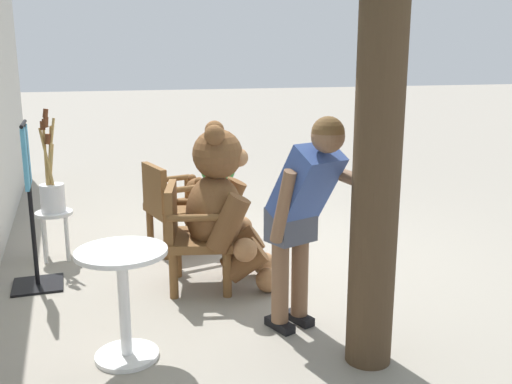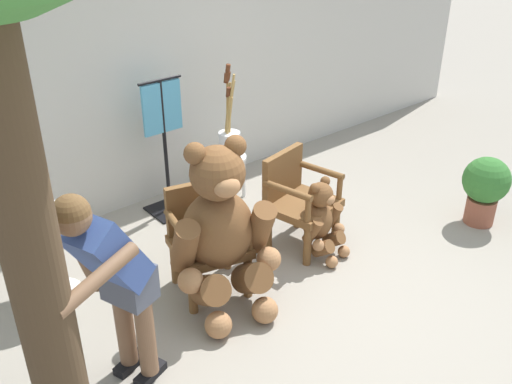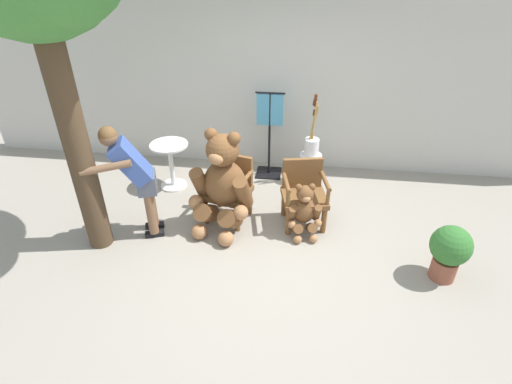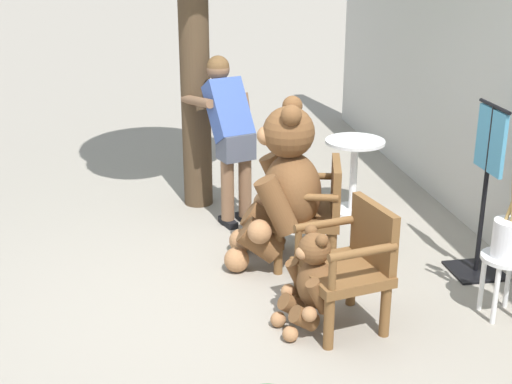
{
  "view_description": "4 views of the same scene",
  "coord_description": "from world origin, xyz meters",
  "px_view_note": "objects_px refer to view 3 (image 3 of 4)",
  "views": [
    {
      "loc": [
        -4.87,
        1.63,
        1.85
      ],
      "look_at": [
        -0.15,
        0.07,
        0.68
      ],
      "focal_mm": 40.0,
      "sensor_mm": 36.0,
      "label": 1
    },
    {
      "loc": [
        -2.61,
        -2.42,
        2.88
      ],
      "look_at": [
        -0.06,
        0.64,
        0.75
      ],
      "focal_mm": 40.0,
      "sensor_mm": 36.0,
      "label": 2
    },
    {
      "loc": [
        0.44,
        -3.71,
        3.24
      ],
      "look_at": [
        -0.1,
        0.43,
        0.6
      ],
      "focal_mm": 28.0,
      "sensor_mm": 36.0,
      "label": 3
    },
    {
      "loc": [
        4.64,
        -0.65,
        2.56
      ],
      "look_at": [
        -0.36,
        0.24,
        0.69
      ],
      "focal_mm": 50.0,
      "sensor_mm": 36.0,
      "label": 4
    }
  ],
  "objects_px": {
    "clothing_display_stand": "(269,133)",
    "potted_plant": "(450,250)",
    "wooden_chair_right": "(304,192)",
    "round_side_table": "(171,161)",
    "wooden_chair_left": "(229,187)",
    "white_stool": "(310,161)",
    "person_visitor": "(134,173)",
    "teddy_bear_large": "(222,183)",
    "teddy_bear_small": "(304,211)",
    "brush_bucket": "(312,142)"
  },
  "relations": [
    {
      "from": "wooden_chair_right",
      "to": "clothing_display_stand",
      "type": "bearing_deg",
      "value": 115.04
    },
    {
      "from": "round_side_table",
      "to": "clothing_display_stand",
      "type": "relative_size",
      "value": 0.53
    },
    {
      "from": "wooden_chair_left",
      "to": "white_stool",
      "type": "height_order",
      "value": "wooden_chair_left"
    },
    {
      "from": "potted_plant",
      "to": "clothing_display_stand",
      "type": "relative_size",
      "value": 0.5
    },
    {
      "from": "clothing_display_stand",
      "to": "wooden_chair_right",
      "type": "bearing_deg",
      "value": -64.96
    },
    {
      "from": "wooden_chair_right",
      "to": "white_stool",
      "type": "bearing_deg",
      "value": 85.79
    },
    {
      "from": "person_visitor",
      "to": "potted_plant",
      "type": "height_order",
      "value": "person_visitor"
    },
    {
      "from": "wooden_chair_left",
      "to": "brush_bucket",
      "type": "height_order",
      "value": "brush_bucket"
    },
    {
      "from": "teddy_bear_small",
      "to": "potted_plant",
      "type": "height_order",
      "value": "teddy_bear_small"
    },
    {
      "from": "potted_plant",
      "to": "round_side_table",
      "type": "bearing_deg",
      "value": 156.98
    },
    {
      "from": "wooden_chair_right",
      "to": "brush_bucket",
      "type": "distance_m",
      "value": 1.11
    },
    {
      "from": "teddy_bear_large",
      "to": "white_stool",
      "type": "xyz_separation_m",
      "value": [
        1.1,
        1.34,
        -0.31
      ]
    },
    {
      "from": "wooden_chair_left",
      "to": "potted_plant",
      "type": "relative_size",
      "value": 1.26
    },
    {
      "from": "wooden_chair_left",
      "to": "teddy_bear_large",
      "type": "xyz_separation_m",
      "value": [
        -0.03,
        -0.25,
        0.2
      ]
    },
    {
      "from": "teddy_bear_small",
      "to": "clothing_display_stand",
      "type": "height_order",
      "value": "clothing_display_stand"
    },
    {
      "from": "round_side_table",
      "to": "clothing_display_stand",
      "type": "distance_m",
      "value": 1.56
    },
    {
      "from": "teddy_bear_large",
      "to": "potted_plant",
      "type": "relative_size",
      "value": 2.0
    },
    {
      "from": "wooden_chair_left",
      "to": "round_side_table",
      "type": "bearing_deg",
      "value": 147.25
    },
    {
      "from": "teddy_bear_large",
      "to": "wooden_chair_right",
      "type": "bearing_deg",
      "value": 13.84
    },
    {
      "from": "wooden_chair_left",
      "to": "teddy_bear_large",
      "type": "bearing_deg",
      "value": -97.55
    },
    {
      "from": "potted_plant",
      "to": "clothing_display_stand",
      "type": "bearing_deg",
      "value": 135.87
    },
    {
      "from": "brush_bucket",
      "to": "clothing_display_stand",
      "type": "distance_m",
      "value": 0.68
    },
    {
      "from": "teddy_bear_small",
      "to": "clothing_display_stand",
      "type": "xyz_separation_m",
      "value": [
        -0.6,
        1.51,
        0.36
      ]
    },
    {
      "from": "wooden_chair_right",
      "to": "white_stool",
      "type": "xyz_separation_m",
      "value": [
        0.08,
        1.09,
        -0.11
      ]
    },
    {
      "from": "round_side_table",
      "to": "teddy_bear_large",
      "type": "bearing_deg",
      "value": -42.64
    },
    {
      "from": "brush_bucket",
      "to": "potted_plant",
      "type": "distance_m",
      "value": 2.5
    },
    {
      "from": "teddy_bear_small",
      "to": "brush_bucket",
      "type": "height_order",
      "value": "brush_bucket"
    },
    {
      "from": "wooden_chair_left",
      "to": "wooden_chair_right",
      "type": "distance_m",
      "value": 0.99
    },
    {
      "from": "teddy_bear_large",
      "to": "clothing_display_stand",
      "type": "xyz_separation_m",
      "value": [
        0.44,
        1.49,
        0.06
      ]
    },
    {
      "from": "teddy_bear_large",
      "to": "teddy_bear_small",
      "type": "bearing_deg",
      "value": -1.53
    },
    {
      "from": "clothing_display_stand",
      "to": "potted_plant",
      "type": "bearing_deg",
      "value": -44.13
    },
    {
      "from": "white_stool",
      "to": "clothing_display_stand",
      "type": "bearing_deg",
      "value": 167.31
    },
    {
      "from": "wooden_chair_right",
      "to": "round_side_table",
      "type": "bearing_deg",
      "value": 161.97
    },
    {
      "from": "wooden_chair_right",
      "to": "clothing_display_stand",
      "type": "distance_m",
      "value": 1.39
    },
    {
      "from": "teddy_bear_small",
      "to": "white_stool",
      "type": "xyz_separation_m",
      "value": [
        0.06,
        1.37,
        -0.0
      ]
    },
    {
      "from": "person_visitor",
      "to": "clothing_display_stand",
      "type": "distance_m",
      "value": 2.29
    },
    {
      "from": "wooden_chair_left",
      "to": "potted_plant",
      "type": "distance_m",
      "value": 2.74
    },
    {
      "from": "round_side_table",
      "to": "teddy_bear_small",
      "type": "bearing_deg",
      "value": -24.71
    },
    {
      "from": "potted_plant",
      "to": "wooden_chair_right",
      "type": "bearing_deg",
      "value": 151.24
    },
    {
      "from": "teddy_bear_large",
      "to": "brush_bucket",
      "type": "bearing_deg",
      "value": 50.63
    },
    {
      "from": "teddy_bear_small",
      "to": "wooden_chair_right",
      "type": "bearing_deg",
      "value": 94.26
    },
    {
      "from": "brush_bucket",
      "to": "potted_plant",
      "type": "xyz_separation_m",
      "value": [
        1.52,
        -1.97,
        -0.27
      ]
    },
    {
      "from": "white_stool",
      "to": "person_visitor",
      "type": "bearing_deg",
      "value": -142.37
    },
    {
      "from": "teddy_bear_large",
      "to": "round_side_table",
      "type": "height_order",
      "value": "teddy_bear_large"
    },
    {
      "from": "wooden_chair_left",
      "to": "wooden_chair_right",
      "type": "height_order",
      "value": "same"
    },
    {
      "from": "wooden_chair_right",
      "to": "potted_plant",
      "type": "relative_size",
      "value": 1.26
    },
    {
      "from": "brush_bucket",
      "to": "wooden_chair_left",
      "type": "bearing_deg",
      "value": -134.39
    },
    {
      "from": "person_visitor",
      "to": "brush_bucket",
      "type": "height_order",
      "value": "person_visitor"
    },
    {
      "from": "teddy_bear_small",
      "to": "brush_bucket",
      "type": "bearing_deg",
      "value": 87.51
    },
    {
      "from": "teddy_bear_small",
      "to": "round_side_table",
      "type": "height_order",
      "value": "teddy_bear_small"
    }
  ]
}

